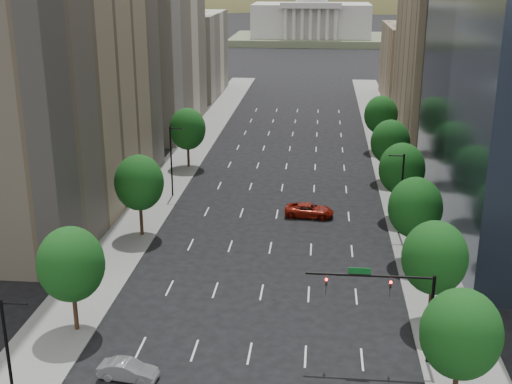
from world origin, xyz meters
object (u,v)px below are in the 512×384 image
(traffic_signal, at_px, (397,298))
(car_silver, at_px, (128,370))
(car_red_far, at_px, (309,210))
(capitol, at_px, (311,20))

(traffic_signal, bearing_deg, car_silver, -167.65)
(traffic_signal, bearing_deg, car_red_far, 102.92)
(car_silver, bearing_deg, capitol, 4.99)
(traffic_signal, xyz_separation_m, car_silver, (-18.61, -4.08, -4.48))
(capitol, xyz_separation_m, car_silver, (-8.09, -223.79, -7.89))
(car_silver, distance_m, car_red_far, 35.65)
(capitol, xyz_separation_m, car_red_far, (3.75, -190.16, -7.80))
(traffic_signal, height_order, capitol, capitol)
(car_silver, height_order, car_red_far, car_red_far)
(traffic_signal, height_order, car_red_far, traffic_signal)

